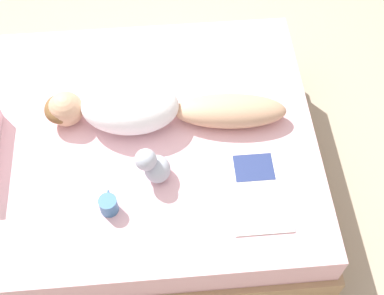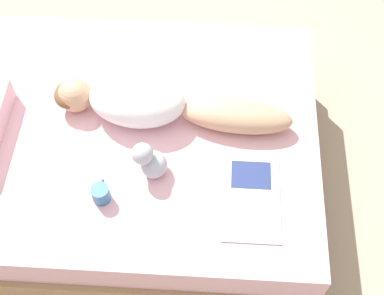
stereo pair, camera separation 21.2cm
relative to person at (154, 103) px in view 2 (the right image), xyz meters
name	(u,v)px [view 2 (the right image)]	position (x,y,z in m)	size (l,w,h in m)	color
ground_plane	(135,179)	(-0.09, 0.15, -0.65)	(12.00, 12.00, 0.00)	#B7A88E
bed	(131,155)	(-0.09, 0.15, -0.38)	(1.64, 2.08, 0.55)	tan
person	(154,103)	(0.00, 0.00, 0.00)	(0.37, 1.27, 0.23)	tan
open_magazine	(251,196)	(-0.46, -0.51, -0.10)	(0.48, 0.28, 0.01)	silver
coffee_mug	(101,193)	(-0.52, 0.21, -0.05)	(0.12, 0.09, 0.09)	teal
plush_toy	(150,161)	(-0.35, -0.02, -0.01)	(0.14, 0.17, 0.21)	#B2BCCC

